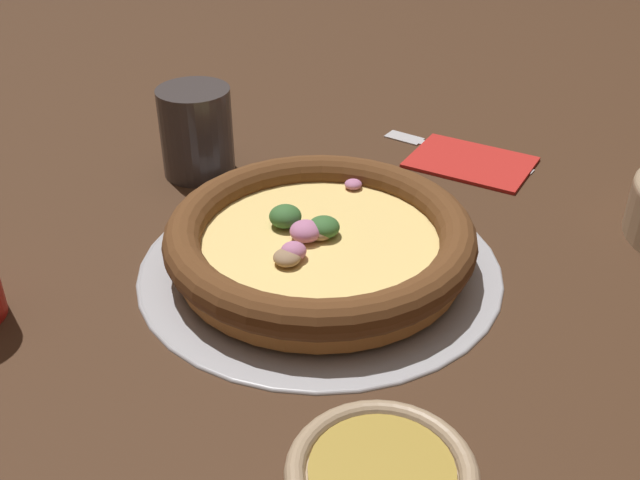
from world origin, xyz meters
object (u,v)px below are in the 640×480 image
Objects in this scene: fork at (448,149)px; napkin at (471,161)px; pizza_tray at (320,264)px; drinking_cup at (196,132)px; pizza at (320,240)px.

napkin is at bearing 154.23° from fork.
pizza_tray reaches higher than fork.
fork is at bearing 45.75° from drinking_cup.
pizza is 2.83× the size of drinking_cup.
pizza is at bearing -94.75° from napkin.
pizza reaches higher than fork.
fork is at bearing 154.69° from napkin.
pizza_tray is 1.76× the size of fork.
pizza_tray is 1.19× the size of pizza.
fork is (-0.04, 0.02, -0.00)m from napkin.
drinking_cup is at bearing 160.08° from pizza_tray.
pizza_tray is 0.03m from pizza.
drinking_cup is at bearing 160.04° from pizza.
drinking_cup is 0.69× the size of napkin.
pizza_tray is at bearing -19.92° from drinking_cup.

